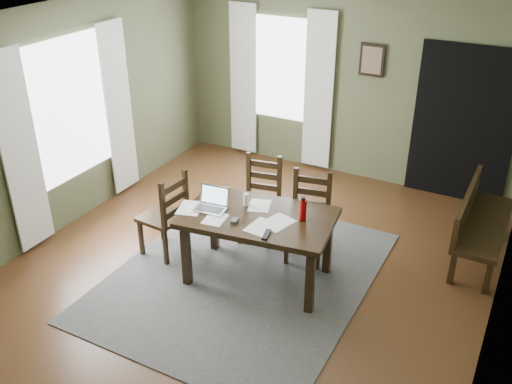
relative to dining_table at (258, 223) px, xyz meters
The scene contains 26 objects.
ground 0.72m from the dining_table, 164.90° to the right, with size 5.00×6.00×0.01m.
room_shell 1.12m from the dining_table, 164.90° to the right, with size 5.02×6.02×2.71m.
rug 0.71m from the dining_table, 164.90° to the right, with size 2.60×3.20×0.01m.
dining_table is the anchor object (origin of this frame).
chair_end 1.16m from the dining_table, behind, with size 0.49×0.49×1.04m.
chair_back_left 0.87m from the dining_table, 116.10° to the left, with size 0.52×0.52×1.02m.
chair_back_right 0.73m from the dining_table, 65.30° to the left, with size 0.52×0.52×1.02m.
bench 2.50m from the dining_table, 37.41° to the left, with size 0.48×1.48×0.84m.
laptop 0.53m from the dining_table, behind, with size 0.36×0.30×0.22m.
computer_mouse 0.30m from the dining_table, 121.56° to the right, with size 0.06×0.10×0.03m, color #3F3F42.
tv_remote 0.41m from the dining_table, 50.52° to the right, with size 0.05×0.19×0.02m, color black.
drinking_glass 0.29m from the dining_table, 148.86° to the left, with size 0.06×0.06×0.14m, color silver.
water_bottle 0.51m from the dining_table, 15.73° to the left, with size 0.08×0.08×0.26m.
paper_a 0.74m from the dining_table, 163.93° to the right, with size 0.24×0.32×0.00m, color white.
paper_b 0.26m from the dining_table, 54.22° to the right, with size 0.25×0.32×0.00m, color white.
paper_c 0.23m from the dining_table, 113.73° to the left, with size 0.22×0.29×0.00m, color white.
paper_d 0.26m from the dining_table, ahead, with size 0.25×0.33×0.00m, color white.
paper_e 0.46m from the dining_table, 141.95° to the right, with size 0.21×0.27×0.00m, color white.
window_left 2.74m from the dining_table, behind, with size 0.01×1.30×1.70m.
window_back 3.24m from the dining_table, 111.65° to the left, with size 1.00×0.01×1.50m.
curtain_left_near 2.73m from the dining_table, 165.69° to the right, with size 0.03×0.48×2.30m.
curtain_left_far 2.83m from the dining_table, 159.43° to the left, with size 0.03×0.48×2.30m.
curtain_back_left 3.44m from the dining_table, 121.60° to the left, with size 0.44×0.03×2.30m.
curtain_back_right 2.99m from the dining_table, 100.60° to the left, with size 0.44×0.03×2.30m.
framed_picture 3.11m from the dining_table, 86.32° to the left, with size 0.34×0.03×0.44m.
doorway_back 3.30m from the dining_table, 63.05° to the left, with size 1.30×0.03×2.10m.
Camera 1 is at (2.53, -4.47, 3.74)m, focal length 40.00 mm.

